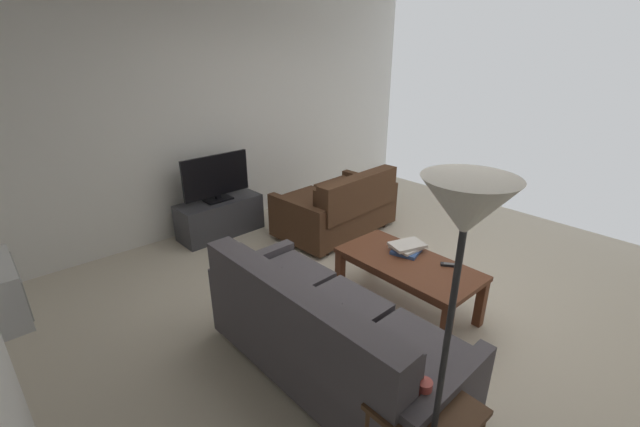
% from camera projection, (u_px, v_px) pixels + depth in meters
% --- Properties ---
extents(ground_plane, '(5.46, 5.89, 0.01)m').
position_uv_depth(ground_plane, '(402.00, 298.00, 3.79)').
color(ground_plane, beige).
extents(wall_right, '(0.12, 5.89, 2.89)m').
position_uv_depth(wall_right, '(237.00, 108.00, 5.12)').
color(wall_right, white).
rests_on(wall_right, ground).
extents(sofa_main, '(1.91, 0.84, 0.87)m').
position_uv_depth(sofa_main, '(324.00, 334.00, 2.73)').
color(sofa_main, black).
rests_on(sofa_main, ground).
extents(loveseat_near, '(0.98, 1.48, 0.81)m').
position_uv_depth(loveseat_near, '(339.00, 207.00, 4.98)').
color(loveseat_near, black).
rests_on(loveseat_near, ground).
extents(coffee_table, '(1.22, 0.61, 0.47)m').
position_uv_depth(coffee_table, '(408.00, 268.00, 3.50)').
color(coffee_table, brown).
rests_on(coffee_table, ground).
extents(end_table, '(0.45, 0.45, 0.55)m').
position_uv_depth(end_table, '(425.00, 422.00, 2.01)').
color(end_table, '#472D1C').
rests_on(end_table, ground).
extents(floor_lamp, '(0.35, 0.35, 1.75)m').
position_uv_depth(floor_lamp, '(462.00, 241.00, 1.50)').
color(floor_lamp, '#262628').
rests_on(floor_lamp, ground).
extents(tv_stand, '(0.45, 1.03, 0.45)m').
position_uv_depth(tv_stand, '(220.00, 217.00, 4.99)').
color(tv_stand, '#38383D').
rests_on(tv_stand, ground).
extents(flat_tv, '(0.21, 0.85, 0.56)m').
position_uv_depth(flat_tv, '(216.00, 177.00, 4.79)').
color(flat_tv, black).
rests_on(flat_tv, tv_stand).
extents(coffee_mug, '(0.10, 0.08, 0.10)m').
position_uv_depth(coffee_mug, '(424.00, 389.00, 2.01)').
color(coffee_mug, '#B23F38').
rests_on(coffee_mug, end_table).
extents(book_stack, '(0.30, 0.35, 0.08)m').
position_uv_depth(book_stack, '(407.00, 247.00, 3.63)').
color(book_stack, '#385693').
rests_on(book_stack, coffee_table).
extents(tv_remote, '(0.16, 0.13, 0.02)m').
position_uv_depth(tv_remote, '(450.00, 265.00, 3.39)').
color(tv_remote, black).
rests_on(tv_remote, coffee_table).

